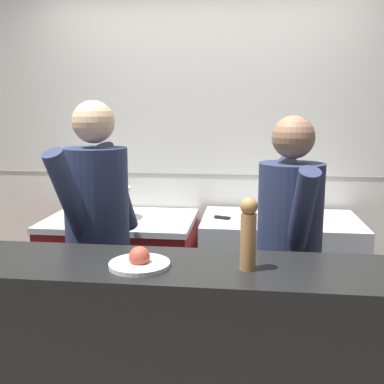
# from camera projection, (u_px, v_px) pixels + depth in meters

# --- Properties ---
(wall_back_tiled) EXTENTS (8.00, 0.06, 2.60)m
(wall_back_tiled) POSITION_uv_depth(u_px,v_px,m) (203.00, 155.00, 3.42)
(wall_back_tiled) COLOR silver
(wall_back_tiled) RESTS_ON ground_plane
(oven_range) EXTENTS (1.03, 0.71, 0.89)m
(oven_range) POSITION_uv_depth(u_px,v_px,m) (122.00, 277.00, 3.25)
(oven_range) COLOR maroon
(oven_range) RESTS_ON ground_plane
(prep_counter) EXTENTS (1.05, 0.65, 0.91)m
(prep_counter) POSITION_uv_depth(u_px,v_px,m) (278.00, 283.00, 3.11)
(prep_counter) COLOR #B7BABF
(prep_counter) RESTS_ON ground_plane
(pass_counter) EXTENTS (2.82, 0.45, 1.03)m
(pass_counter) POSITION_uv_depth(u_px,v_px,m) (168.00, 382.00, 1.89)
(pass_counter) COLOR black
(pass_counter) RESTS_ON ground_plane
(stock_pot) EXTENTS (0.36, 0.36, 0.22)m
(stock_pot) POSITION_uv_depth(u_px,v_px,m) (105.00, 202.00, 3.13)
(stock_pot) COLOR #B7BABF
(stock_pot) RESTS_ON oven_range
(mixing_bowl_steel) EXTENTS (0.22, 0.22, 0.10)m
(mixing_bowl_steel) POSITION_uv_depth(u_px,v_px,m) (279.00, 211.00, 3.02)
(mixing_bowl_steel) COLOR #B7BABF
(mixing_bowl_steel) RESTS_ON prep_counter
(chefs_knife) EXTENTS (0.37, 0.16, 0.02)m
(chefs_knife) POSITION_uv_depth(u_px,v_px,m) (236.00, 220.00, 2.97)
(chefs_knife) COLOR #B7BABF
(chefs_knife) RESTS_ON prep_counter
(plated_dish_appetiser) EXTENTS (0.24, 0.24, 0.08)m
(plated_dish_appetiser) POSITION_uv_depth(u_px,v_px,m) (139.00, 262.00, 1.76)
(plated_dish_appetiser) COLOR white
(plated_dish_appetiser) RESTS_ON pass_counter
(pepper_mill) EXTENTS (0.07, 0.07, 0.28)m
(pepper_mill) POSITION_uv_depth(u_px,v_px,m) (248.00, 232.00, 1.71)
(pepper_mill) COLOR #AD7A47
(pepper_mill) RESTS_ON pass_counter
(chef_head_cook) EXTENTS (0.43, 0.73, 1.69)m
(chef_head_cook) POSITION_uv_depth(u_px,v_px,m) (98.00, 240.00, 2.45)
(chef_head_cook) COLOR black
(chef_head_cook) RESTS_ON ground_plane
(chef_sous) EXTENTS (0.37, 0.71, 1.61)m
(chef_sous) POSITION_uv_depth(u_px,v_px,m) (288.00, 256.00, 2.32)
(chef_sous) COLOR black
(chef_sous) RESTS_ON ground_plane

